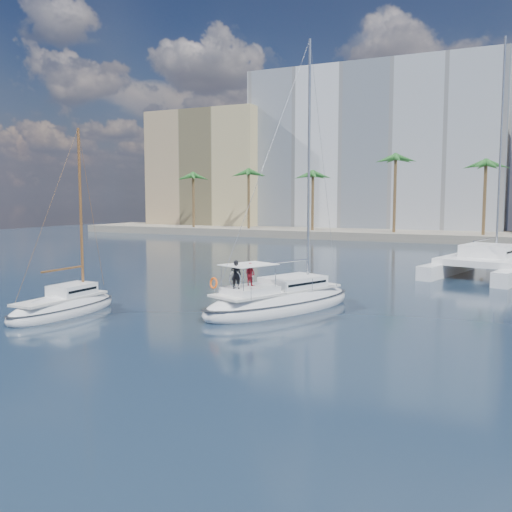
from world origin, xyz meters
The scene contains 10 objects.
ground centered at (0.00, 0.00, 0.00)m, with size 160.00×160.00×0.00m, color black.
quay centered at (0.00, 61.00, 0.60)m, with size 120.00×14.00×1.20m, color gray.
building_modern centered at (-12.00, 73.00, 14.00)m, with size 42.00×16.00×28.00m, color white.
building_tan_left centered at (-42.00, 69.00, 11.00)m, with size 22.00×14.00×22.00m, color tan.
palm_left centered at (-34.00, 57.00, 10.28)m, with size 3.60×3.60×12.30m.
palm_centre centered at (0.00, 57.00, 10.28)m, with size 3.60×3.60×12.30m.
main_sloop centered at (0.08, 3.20, 0.51)m, with size 7.29×11.26×15.99m.
small_sloop centered at (-10.06, -2.96, 0.40)m, with size 2.42×7.50×10.75m.
catamaran centered at (9.59, 23.60, 1.18)m, with size 9.51×14.50×19.28m.
seagull centered at (0.07, 6.83, 0.81)m, with size 1.01×0.43×0.19m.
Camera 1 is at (12.63, -25.86, 6.39)m, focal length 40.00 mm.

